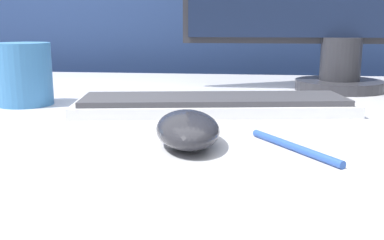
{
  "coord_description": "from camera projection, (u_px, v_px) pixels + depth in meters",
  "views": [
    {
      "loc": [
        0.14,
        -0.68,
        0.88
      ],
      "look_at": [
        0.07,
        -0.17,
        0.77
      ],
      "focal_mm": 42.0,
      "sensor_mm": 36.0,
      "label": 1
    }
  ],
  "objects": [
    {
      "name": "partition_panel",
      "position": [
        200.0,
        146.0,
        1.35
      ],
      "size": [
        5.0,
        0.03,
        1.03
      ],
      "color": "navy",
      "rests_on": "ground_plane"
    },
    {
      "name": "computer_mouse_near",
      "position": [
        188.0,
        129.0,
        0.48
      ],
      "size": [
        0.09,
        0.14,
        0.04
      ],
      "rotation": [
        0.0,
        0.0,
        0.2
      ],
      "color": "#232328",
      "rests_on": "desk"
    },
    {
      "name": "keyboard",
      "position": [
        214.0,
        104.0,
        0.66
      ],
      "size": [
        0.42,
        0.18,
        0.02
      ],
      "rotation": [
        0.0,
        0.0,
        0.16
      ],
      "color": "silver",
      "rests_on": "desk"
    },
    {
      "name": "mug",
      "position": [
        24.0,
        74.0,
        0.71
      ],
      "size": [
        0.09,
        0.09,
        0.1
      ],
      "color": "teal",
      "rests_on": "desk"
    },
    {
      "name": "pen",
      "position": [
        294.0,
        147.0,
        0.46
      ],
      "size": [
        0.08,
        0.12,
        0.01
      ],
      "rotation": [
        0.0,
        0.0,
        -0.98
      ],
      "color": "#284C9E",
      "rests_on": "desk"
    }
  ]
}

